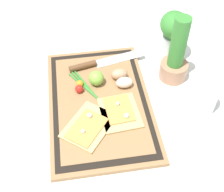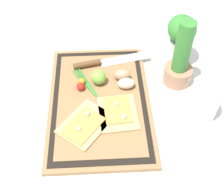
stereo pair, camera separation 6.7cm
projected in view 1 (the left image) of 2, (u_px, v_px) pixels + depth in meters
The scene contains 14 objects.
ground_plane at pixel (100, 104), 1.04m from camera, with size 6.00×6.00×0.00m, color white.
cutting_board at pixel (100, 103), 1.03m from camera, with size 0.52×0.33×0.02m.
pizza_slice_near at pixel (88, 126), 0.95m from camera, with size 0.20×0.19×0.02m.
pizza_slice_far at pixel (120, 112), 0.99m from camera, with size 0.15×0.13×0.02m.
knife at pixel (95, 64), 1.14m from camera, with size 0.09×0.29×0.02m.
egg_brown at pixel (119, 74), 1.08m from camera, with size 0.04×0.06×0.04m, color tan.
egg_pink at pixel (124, 83), 1.06m from camera, with size 0.04×0.06×0.04m, color beige.
lime at pixel (95, 78), 1.06m from camera, with size 0.05×0.05×0.05m, color #7FB742.
cherry_tomato_red at pixel (79, 89), 1.04m from camera, with size 0.03×0.03×0.03m, color red.
cherry_tomato_yellow at pixel (80, 84), 1.06m from camera, with size 0.02×0.02×0.02m, color orange.
scallion_bunch at pixel (97, 98), 1.03m from camera, with size 0.28×0.18×0.01m.
herb_pot at pixel (176, 58), 1.06m from camera, with size 0.10×0.10×0.25m.
sauce_jar at pixel (203, 97), 1.00m from camera, with size 0.09×0.09×0.11m.
herb_glass at pixel (173, 32), 1.12m from camera, with size 0.12×0.10×0.19m.
Camera 1 is at (0.67, -0.06, 0.80)m, focal length 50.00 mm.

